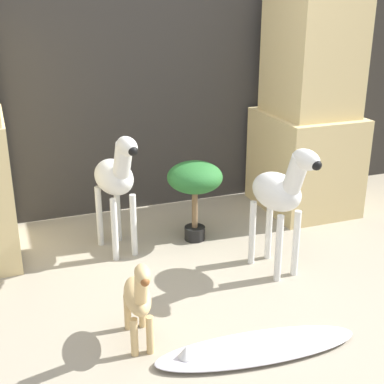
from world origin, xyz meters
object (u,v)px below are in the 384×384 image
Objects in this scene: giraffe_figurine at (138,297)px; surfboard at (256,348)px; zebra_right at (281,192)px; potted_palm_front at (195,181)px; zebra_left at (116,177)px.

surfboard is (0.46, -0.23, -0.23)m from giraffe_figurine.
zebra_right is 0.88m from surfboard.
zebra_right is 0.63m from potted_palm_front.
zebra_right is 1.59× the size of giraffe_figurine.
giraffe_figurine is 1.13m from potted_palm_front.
potted_palm_front is at bearing 0.54° from zebra_left.
zebra_left is 0.81× the size of surfboard.
giraffe_figurine is at bearing -156.96° from zebra_right.
potted_palm_front is at bearing 117.30° from zebra_right.
surfboard is (0.34, -1.17, -0.46)m from zebra_left.
potted_palm_front is (-0.29, 0.55, -0.08)m from zebra_right.
surfboard is (-0.44, -0.62, -0.46)m from zebra_right.
giraffe_figurine is at bearing -123.36° from potted_palm_front.
zebra_right is 1.01m from giraffe_figurine.
zebra_left reaches higher than potted_palm_front.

